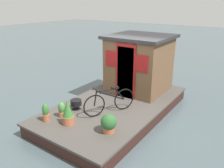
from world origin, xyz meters
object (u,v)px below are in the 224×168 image
object	(u,v)px
potted_plant_sage	(62,110)
potted_plant_lavender	(46,113)
bicycle	(110,101)
potted_plant_succulent	(68,113)
charcoal_grill	(76,103)
potted_plant_mint	(109,123)
houseboat_cabin	(139,63)

from	to	relation	value
potted_plant_sage	potted_plant_lavender	bearing A→B (deg)	159.31
bicycle	potted_plant_sage	bearing A→B (deg)	134.86
potted_plant_succulent	charcoal_grill	distance (m)	0.88
bicycle	potted_plant_mint	xyz separation A→B (m)	(-0.86, -0.58, -0.11)
houseboat_cabin	bicycle	xyz separation A→B (m)	(-2.11, -0.24, -0.63)
potted_plant_mint	potted_plant_lavender	bearing A→B (deg)	106.92
bicycle	charcoal_grill	xyz separation A→B (m)	(-0.38, 0.95, -0.16)
potted_plant_sage	potted_plant_lavender	size ratio (longest dim) A/B	0.85
potted_plant_succulent	charcoal_grill	xyz separation A→B (m)	(0.76, 0.44, -0.13)
houseboat_cabin	potted_plant_lavender	world-z (taller)	houseboat_cabin
potted_plant_sage	potted_plant_succulent	world-z (taller)	potted_plant_succulent
potted_plant_lavender	potted_plant_mint	xyz separation A→B (m)	(0.52, -1.70, 0.01)
potted_plant_succulent	potted_plant_sage	bearing A→B (deg)	66.59
potted_plant_succulent	potted_plant_mint	xyz separation A→B (m)	(0.28, -1.10, -0.07)
houseboat_cabin	potted_plant_mint	xyz separation A→B (m)	(-2.97, -0.82, -0.74)
bicycle	potted_plant_succulent	bearing A→B (deg)	155.66
potted_plant_mint	charcoal_grill	size ratio (longest dim) A/B	1.48
charcoal_grill	potted_plant_succulent	bearing A→B (deg)	-149.83
houseboat_cabin	bicycle	bearing A→B (deg)	-173.63
potted_plant_succulent	potted_plant_lavender	bearing A→B (deg)	111.20
houseboat_cabin	potted_plant_lavender	size ratio (longest dim) A/B	4.05
potted_plant_sage	potted_plant_succulent	bearing A→B (deg)	-113.41
potted_plant_mint	potted_plant_succulent	bearing A→B (deg)	104.50
potted_plant_succulent	potted_plant_lavender	size ratio (longest dim) A/B	1.35
potted_plant_lavender	charcoal_grill	bearing A→B (deg)	-9.16
bicycle	potted_plant_mint	size ratio (longest dim) A/B	3.01
potted_plant_sage	potted_plant_succulent	size ratio (longest dim) A/B	0.63
potted_plant_lavender	charcoal_grill	xyz separation A→B (m)	(0.99, -0.16, -0.04)
potted_plant_mint	charcoal_grill	bearing A→B (deg)	72.96
bicycle	potted_plant_mint	bearing A→B (deg)	-145.74
bicycle	potted_plant_lavender	world-z (taller)	bicycle
bicycle	potted_plant_lavender	xyz separation A→B (m)	(-1.37, 1.11, -0.12)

